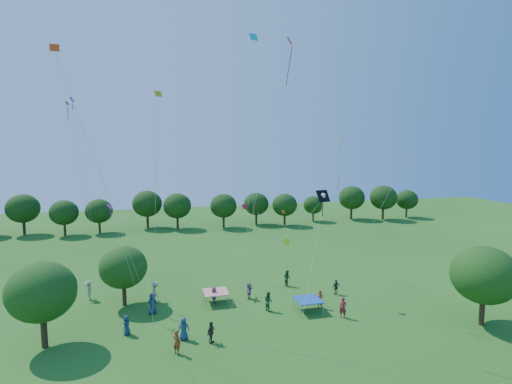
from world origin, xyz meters
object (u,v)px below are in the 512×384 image
object	(u,v)px
tent_blue	(308,300)
tent_red_stripe	(216,292)
near_tree_north	(123,267)
pirate_kite	(323,197)
near_tree_east	(484,275)
red_high_kite	(279,95)
near_tree_west	(42,292)

from	to	relation	value
tent_blue	tent_red_stripe	bearing A→B (deg)	153.08
tent_red_stripe	near_tree_north	bearing A→B (deg)	169.50
near_tree_north	pirate_kite	distance (m)	19.37
near_tree_east	tent_red_stripe	bearing A→B (deg)	153.97
tent_red_stripe	pirate_kite	size ratio (longest dim) A/B	0.24
tent_red_stripe	tent_blue	size ratio (longest dim) A/B	1.00
near_tree_east	tent_red_stripe	distance (m)	22.73
red_high_kite	near_tree_east	bearing A→B (deg)	-15.03
near_tree_west	tent_red_stripe	world-z (taller)	near_tree_west
pirate_kite	red_high_kite	xyz separation A→B (m)	(-5.81, -4.50, 8.65)
tent_red_stripe	red_high_kite	world-z (taller)	red_high_kite
tent_blue	pirate_kite	xyz separation A→B (m)	(2.46, 2.77, 8.64)
tent_blue	near_tree_east	bearing A→B (deg)	-25.49
pirate_kite	near_tree_north	bearing A→B (deg)	171.90
tent_blue	pirate_kite	bearing A→B (deg)	48.45
tent_red_stripe	tent_blue	xyz separation A→B (m)	(7.59, -3.85, 0.00)
tent_red_stripe	pirate_kite	world-z (taller)	pirate_kite
near_tree_north	tent_blue	bearing A→B (deg)	-18.82
tent_red_stripe	red_high_kite	xyz separation A→B (m)	(4.23, -5.58, 17.29)
near_tree_west	near_tree_east	world-z (taller)	near_tree_east
near_tree_west	tent_blue	size ratio (longest dim) A/B	2.86
near_tree_east	red_high_kite	bearing A→B (deg)	164.97
near_tree_north	tent_blue	size ratio (longest dim) A/B	2.49
near_tree_west	near_tree_east	size ratio (longest dim) A/B	0.97
near_tree_east	pirate_kite	bearing A→B (deg)	139.17
tent_blue	near_tree_west	bearing A→B (deg)	-176.54
near_tree_west	tent_red_stripe	size ratio (longest dim) A/B	2.86
near_tree_north	tent_blue	distance (m)	16.82
pirate_kite	tent_red_stripe	bearing A→B (deg)	173.86
near_tree_east	red_high_kite	distance (m)	21.79
near_tree_north	near_tree_west	bearing A→B (deg)	-127.31
near_tree_west	pirate_kite	bearing A→B (deg)	9.84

